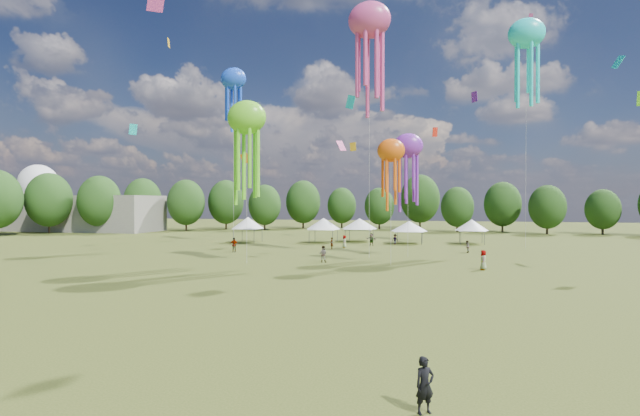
# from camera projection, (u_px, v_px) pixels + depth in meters

# --- Properties ---
(ground) EXTENTS (300.00, 300.00, 0.00)m
(ground) POSITION_uv_depth(u_px,v_px,m) (236.00, 366.00, 17.74)
(ground) COLOR #384416
(ground) RESTS_ON ground
(observer_main) EXTENTS (0.75, 0.68, 1.71)m
(observer_main) POSITION_uv_depth(u_px,v_px,m) (425.00, 385.00, 13.75)
(observer_main) COLOR black
(observer_main) RESTS_ON ground
(spectator_near) EXTENTS (0.87, 0.68, 1.77)m
(spectator_near) POSITION_uv_depth(u_px,v_px,m) (323.00, 254.00, 48.85)
(spectator_near) COLOR gray
(spectator_near) RESTS_ON ground
(spectators_far) EXTENTS (30.47, 26.03, 1.89)m
(spectators_far) POSITION_uv_depth(u_px,v_px,m) (372.00, 244.00, 61.31)
(spectators_far) COLOR gray
(spectators_far) RESTS_ON ground
(festival_tents) EXTENTS (39.97, 11.17, 4.10)m
(festival_tents) POSITION_uv_depth(u_px,v_px,m) (359.00, 224.00, 72.99)
(festival_tents) COLOR #47474C
(festival_tents) RESTS_ON ground
(show_kites) EXTENTS (46.33, 27.18, 32.10)m
(show_kites) POSITION_uv_depth(u_px,v_px,m) (381.00, 83.00, 56.76)
(show_kites) COLOR #6EE325
(show_kites) RESTS_ON ground
(small_kites) EXTENTS (74.97, 53.88, 42.36)m
(small_kites) POSITION_uv_depth(u_px,v_px,m) (359.00, 33.00, 59.87)
(small_kites) COLOR #6EE325
(small_kites) RESTS_ON ground
(treeline) EXTENTS (201.57, 95.24, 13.43)m
(treeline) POSITION_uv_depth(u_px,v_px,m) (364.00, 202.00, 79.34)
(treeline) COLOR #38281C
(treeline) RESTS_ON ground
(hangar) EXTENTS (40.00, 12.00, 8.00)m
(hangar) POSITION_uv_depth(u_px,v_px,m) (74.00, 213.00, 104.58)
(hangar) COLOR gray
(hangar) RESTS_ON ground
(radome) EXTENTS (9.00, 9.00, 16.00)m
(radome) POSITION_uv_depth(u_px,v_px,m) (38.00, 189.00, 114.11)
(radome) COLOR white
(radome) RESTS_ON ground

